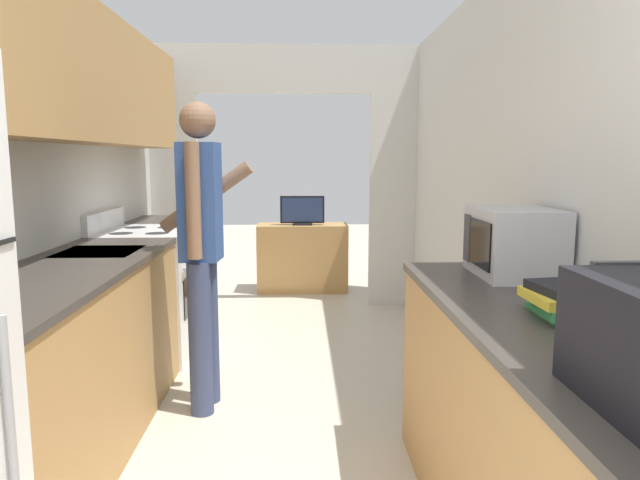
% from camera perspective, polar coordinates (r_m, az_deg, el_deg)
% --- Properties ---
extents(wall_left, '(0.38, 7.46, 2.50)m').
position_cam_1_polar(wall_left, '(3.14, -28.30, 9.24)').
color(wall_left, silver).
rests_on(wall_left, ground_plane).
extents(wall_right, '(0.06, 7.46, 2.50)m').
position_cam_1_polar(wall_right, '(2.64, 23.96, 3.31)').
color(wall_right, silver).
rests_on(wall_right, ground_plane).
extents(wall_far_with_doorway, '(2.95, 0.06, 2.50)m').
position_cam_1_polar(wall_far_with_doorway, '(5.53, -3.61, 8.15)').
color(wall_far_with_doorway, silver).
rests_on(wall_far_with_doorway, ground_plane).
extents(counter_left, '(0.62, 3.72, 0.93)m').
position_cam_1_polar(counter_left, '(3.51, -20.91, -8.54)').
color(counter_left, '#B2844C').
rests_on(counter_left, ground_plane).
extents(counter_right, '(0.62, 2.14, 0.93)m').
position_cam_1_polar(counter_right, '(2.14, 22.33, -19.70)').
color(counter_right, '#B2844C').
rests_on(counter_right, ground_plane).
extents(range_oven, '(0.66, 0.78, 1.07)m').
position_cam_1_polar(range_oven, '(4.39, -16.82, -4.99)').
color(range_oven, white).
rests_on(range_oven, ground_plane).
extents(person, '(0.56, 0.39, 1.75)m').
position_cam_1_polar(person, '(3.27, -11.78, -0.68)').
color(person, '#384266').
rests_on(person, ground_plane).
extents(microwave, '(0.33, 0.44, 0.30)m').
position_cam_1_polar(microwave, '(2.65, 18.82, -0.20)').
color(microwave, '#B7B7BC').
rests_on(microwave, counter_right).
extents(book_stack, '(0.25, 0.30, 0.11)m').
position_cam_1_polar(book_stack, '(2.02, 23.73, -5.69)').
color(book_stack, '#33894C').
rests_on(book_stack, counter_right).
extents(tv_cabinet, '(0.97, 0.42, 0.73)m').
position_cam_1_polar(tv_cabinet, '(6.25, -1.76, -1.75)').
color(tv_cabinet, '#B2844C').
rests_on(tv_cabinet, ground_plane).
extents(television, '(0.47, 0.16, 0.31)m').
position_cam_1_polar(television, '(6.14, -1.78, 2.94)').
color(television, black).
rests_on(television, tv_cabinet).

